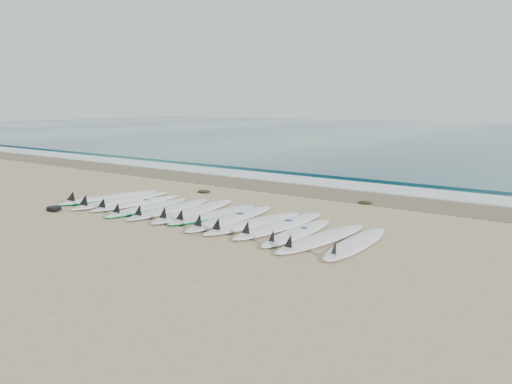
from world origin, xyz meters
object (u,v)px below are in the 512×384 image
Objects in this scene: surfboard_6 at (213,214)px; surfboard_12 at (355,243)px; leash_coil at (54,209)px; surfboard_0 at (109,197)px.

surfboard_12 is (3.42, -0.30, 0.01)m from surfboard_6.
surfboard_6 is 3.66m from leash_coil.
surfboard_12 is (6.81, -0.23, 0.00)m from surfboard_0.
surfboard_12 is at bearing 0.81° from surfboard_6.
leash_coil is at bearing -147.37° from surfboard_6.
surfboard_12 is at bearing 7.65° from surfboard_0.
surfboard_6 is 3.43m from surfboard_12.
surfboard_6 reaches higher than leash_coil.
surfboard_0 is at bearing 94.42° from leash_coil.
surfboard_6 is 5.59× the size of leash_coil.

